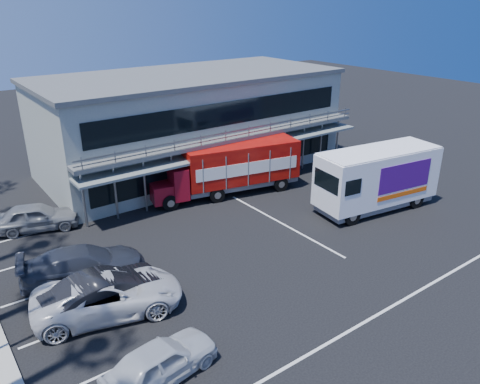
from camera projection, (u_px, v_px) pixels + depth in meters
ground at (291, 254)px, 24.51m from camera, size 120.00×120.00×0.00m
building at (191, 122)px, 35.87m from camera, size 22.40×12.00×7.30m
red_truck at (231, 167)px, 31.48m from camera, size 10.53×4.46×3.46m
white_van at (377, 178)px, 29.09m from camera, size 8.27×3.85×3.89m
parked_car_a at (160, 361)px, 16.23m from camera, size 4.55×2.40×1.47m
parked_car_b at (106, 292)px, 19.88m from camera, size 5.29×2.03×1.72m
parked_car_c at (109, 295)px, 19.65m from camera, size 6.69×4.37×1.71m
parked_car_d at (83, 264)px, 21.98m from camera, size 6.05×3.53×1.65m
parked_car_e at (37, 217)px, 26.85m from camera, size 4.99×3.21×1.58m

